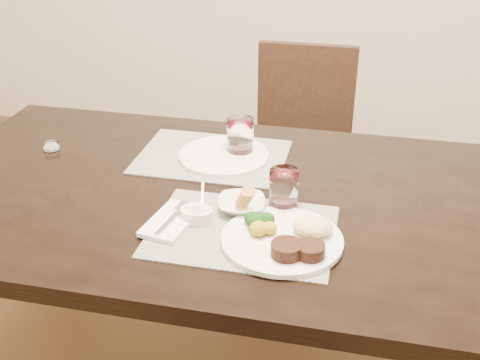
% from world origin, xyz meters
% --- Properties ---
extents(dining_table, '(2.00, 1.00, 0.75)m').
position_xyz_m(dining_table, '(0.00, 0.00, 0.67)').
color(dining_table, black).
rests_on(dining_table, ground).
extents(chair_far, '(0.42, 0.42, 0.90)m').
position_xyz_m(chair_far, '(0.00, 0.93, 0.50)').
color(chair_far, black).
rests_on(chair_far, ground).
extents(placemat_near, '(0.46, 0.34, 0.00)m').
position_xyz_m(placemat_near, '(-0.01, -0.19, 0.75)').
color(placemat_near, gray).
rests_on(placemat_near, dining_table).
extents(placemat_far, '(0.46, 0.34, 0.00)m').
position_xyz_m(placemat_far, '(-0.20, 0.21, 0.75)').
color(placemat_far, gray).
rests_on(placemat_far, dining_table).
extents(dinner_plate, '(0.30, 0.30, 0.05)m').
position_xyz_m(dinner_plate, '(0.11, -0.22, 0.77)').
color(dinner_plate, silver).
rests_on(dinner_plate, placemat_near).
extents(napkin_fork, '(0.13, 0.20, 0.02)m').
position_xyz_m(napkin_fork, '(-0.20, -0.19, 0.76)').
color(napkin_fork, silver).
rests_on(napkin_fork, placemat_near).
extents(steak_knife, '(0.05, 0.22, 0.01)m').
position_xyz_m(steak_knife, '(0.13, -0.28, 0.76)').
color(steak_knife, silver).
rests_on(steak_knife, placemat_near).
extents(cracker_bowl, '(0.15, 0.15, 0.06)m').
position_xyz_m(cracker_bowl, '(-0.04, -0.09, 0.77)').
color(cracker_bowl, silver).
rests_on(cracker_bowl, placemat_near).
extents(sauce_ramekin, '(0.09, 0.13, 0.07)m').
position_xyz_m(sauce_ramekin, '(-0.14, -0.16, 0.77)').
color(sauce_ramekin, silver).
rests_on(sauce_ramekin, placemat_near).
extents(wine_glass_near, '(0.08, 0.08, 0.11)m').
position_xyz_m(wine_glass_near, '(0.07, -0.05, 0.80)').
color(wine_glass_near, white).
rests_on(wine_glass_near, placemat_near).
extents(far_plate, '(0.28, 0.28, 0.01)m').
position_xyz_m(far_plate, '(-0.16, 0.21, 0.76)').
color(far_plate, silver).
rests_on(far_plate, placemat_far).
extents(wine_glass_far, '(0.08, 0.08, 0.12)m').
position_xyz_m(wine_glass_far, '(-0.12, 0.25, 0.81)').
color(wine_glass_far, white).
rests_on(wine_glass_far, placemat_far).
extents(salt_cellar, '(0.05, 0.05, 0.02)m').
position_xyz_m(salt_cellar, '(-0.72, 0.15, 0.76)').
color(salt_cellar, white).
rests_on(salt_cellar, dining_table).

